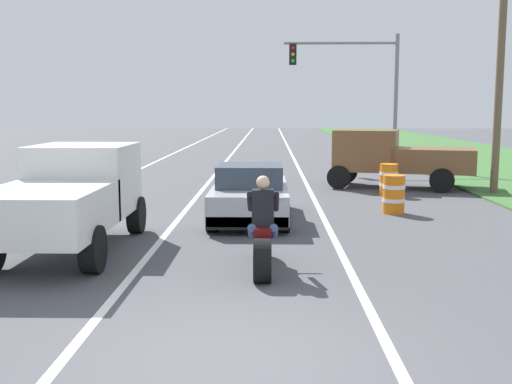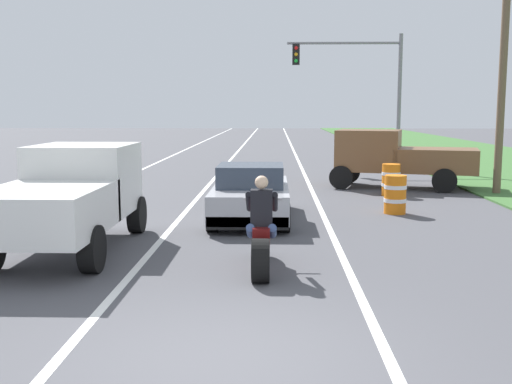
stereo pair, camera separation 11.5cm
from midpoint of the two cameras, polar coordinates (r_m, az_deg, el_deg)
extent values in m
plane|color=#4C4C51|center=(6.90, -3.06, -15.35)|extent=(160.00, 160.00, 0.00)
cube|color=white|center=(27.11, -11.36, 1.85)|extent=(0.14, 120.00, 0.01)
cube|color=white|center=(26.50, 4.03, 1.85)|extent=(0.14, 120.00, 0.01)
cube|color=white|center=(26.57, -3.75, 1.86)|extent=(0.14, 120.00, 0.01)
cylinder|color=black|center=(9.68, 0.26, -6.37)|extent=(0.28, 0.69, 0.69)
cylinder|color=black|center=(11.19, 0.39, -4.61)|extent=(0.12, 0.63, 0.63)
cube|color=#590F0F|center=(10.42, 0.34, -3.86)|extent=(0.28, 1.10, 0.36)
cylinder|color=#B2B2B7|center=(11.04, 0.39, -2.84)|extent=(0.08, 0.36, 0.73)
cylinder|color=#A5A5AA|center=(10.95, 0.39, -0.64)|extent=(0.70, 0.05, 0.05)
cube|color=black|center=(10.11, 0.32, -1.46)|extent=(0.36, 0.24, 0.60)
sphere|color=beige|center=(10.05, 0.32, 0.91)|extent=(0.22, 0.22, 0.22)
cylinder|color=#384C7A|center=(10.22, -0.69, -3.64)|extent=(0.14, 0.47, 0.32)
cylinder|color=black|center=(10.40, -0.86, -0.92)|extent=(0.10, 0.51, 0.40)
cylinder|color=#384C7A|center=(10.21, 1.34, -3.65)|extent=(0.14, 0.47, 0.32)
cylinder|color=black|center=(10.40, 1.56, -0.93)|extent=(0.10, 0.51, 0.40)
cube|color=#B7B7BC|center=(15.13, -0.76, -0.55)|extent=(1.80, 4.30, 0.64)
cube|color=#333D4C|center=(14.86, -0.79, 1.55)|extent=(1.56, 1.70, 0.52)
cube|color=black|center=(13.15, -1.06, -2.87)|extent=(1.76, 0.20, 0.28)
cylinder|color=black|center=(16.78, -3.30, -0.46)|extent=(0.24, 0.64, 0.64)
cylinder|color=black|center=(16.74, 2.17, -0.48)|extent=(0.24, 0.64, 0.64)
cylinder|color=black|center=(13.64, -4.35, -2.37)|extent=(0.24, 0.64, 0.64)
cylinder|color=black|center=(13.58, 2.39, -2.40)|extent=(0.24, 0.64, 0.64)
cube|color=silver|center=(13.07, -15.84, 1.17)|extent=(1.90, 2.10, 1.40)
cube|color=#333D4C|center=(13.37, -15.46, 2.99)|extent=(1.67, 0.29, 0.57)
cube|color=silver|center=(11.00, -19.19, -1.72)|extent=(1.90, 2.70, 0.80)
cylinder|color=black|center=(14.22, -18.13, -1.99)|extent=(0.28, 0.80, 0.80)
cylinder|color=black|center=(13.74, -11.26, -2.08)|extent=(0.28, 0.80, 0.80)
cylinder|color=black|center=(10.56, -15.17, -5.15)|extent=(0.28, 0.80, 0.80)
cube|color=brown|center=(21.74, 10.02, 3.84)|extent=(2.52, 2.38, 1.40)
cube|color=#333D4C|center=(21.76, 9.13, 4.88)|extent=(0.71, 1.69, 0.57)
cube|color=brown|center=(21.64, 15.94, 2.85)|extent=(3.10, 2.53, 0.80)
cylinder|color=black|center=(21.06, 7.54, 1.37)|extent=(0.85, 0.48, 0.80)
cylinder|color=black|center=(22.77, 8.21, 1.83)|extent=(0.85, 0.48, 0.80)
cylinder|color=black|center=(20.83, 16.69, 1.04)|extent=(0.85, 0.48, 0.80)
cylinder|color=black|center=(22.56, 16.67, 1.53)|extent=(0.85, 0.48, 0.80)
cylinder|color=gray|center=(28.56, 12.70, 8.12)|extent=(0.18, 0.18, 6.00)
cylinder|color=gray|center=(28.32, 7.72, 13.52)|extent=(5.03, 0.12, 0.12)
cube|color=black|center=(28.12, 3.31, 12.59)|extent=(0.32, 0.24, 0.90)
sphere|color=red|center=(28.00, 3.33, 13.18)|extent=(0.16, 0.16, 0.16)
sphere|color=orange|center=(27.98, 3.32, 12.61)|extent=(0.16, 0.16, 0.16)
sphere|color=green|center=(27.95, 3.32, 12.04)|extent=(0.16, 0.16, 0.16)
cylinder|color=brown|center=(20.83, 21.49, 9.92)|extent=(0.24, 0.24, 7.40)
cylinder|color=orange|center=(16.35, 12.45, -0.21)|extent=(0.56, 0.56, 1.00)
cylinder|color=white|center=(16.33, 12.47, 0.49)|extent=(0.58, 0.58, 0.10)
cylinder|color=white|center=(16.37, 12.43, -0.73)|extent=(0.58, 0.58, 0.10)
cylinder|color=orange|center=(19.68, 12.04, 1.12)|extent=(0.56, 0.56, 1.00)
cylinder|color=white|center=(19.66, 12.05, 1.70)|extent=(0.58, 0.58, 0.10)
cylinder|color=white|center=(19.70, 12.02, 0.68)|extent=(0.58, 0.58, 0.10)
camera|label=1|loc=(0.06, -90.26, -0.04)|focal=43.17mm
camera|label=2|loc=(0.06, 89.74, 0.04)|focal=43.17mm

